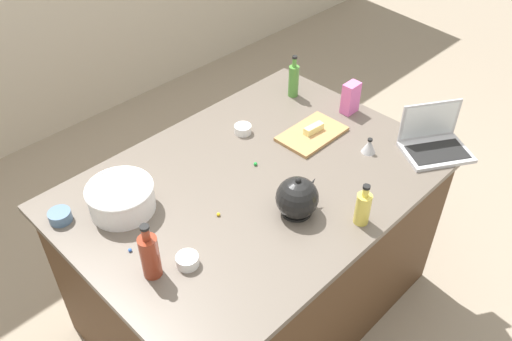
{
  "coord_description": "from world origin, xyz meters",
  "views": [
    {
      "loc": [
        -1.28,
        -1.27,
        2.46
      ],
      "look_at": [
        0.0,
        0.0,
        0.95
      ],
      "focal_mm": 36.97,
      "sensor_mm": 36.0,
      "label": 1
    }
  ],
  "objects": [
    {
      "name": "ground_plane",
      "position": [
        0.0,
        0.0,
        0.0
      ],
      "size": [
        12.0,
        12.0,
        0.0
      ],
      "primitive_type": "plane",
      "color": "gray"
    },
    {
      "name": "island_counter",
      "position": [
        0.0,
        0.0,
        0.45
      ],
      "size": [
        1.69,
        1.2,
        0.9
      ],
      "color": "#4C331E",
      "rests_on": "ground"
    },
    {
      "name": "laptop",
      "position": [
        0.76,
        -0.45,
        0.95
      ],
      "size": [
        0.38,
        0.36,
        0.22
      ],
      "color": "#B7B7BC",
      "rests_on": "island_counter"
    },
    {
      "name": "mixing_bowl_large",
      "position": [
        -0.53,
        0.26,
        0.97
      ],
      "size": [
        0.29,
        0.29,
        0.12
      ],
      "color": "white",
      "rests_on": "island_counter"
    },
    {
      "name": "bottle_soy",
      "position": [
        -0.65,
        -0.11,
        1.0
      ],
      "size": [
        0.07,
        0.07,
        0.25
      ],
      "color": "maroon",
      "rests_on": "island_counter"
    },
    {
      "name": "bottle_olive",
      "position": [
        0.65,
        0.36,
        1.0
      ],
      "size": [
        0.06,
        0.06,
        0.24
      ],
      "color": "#4C8C38",
      "rests_on": "island_counter"
    },
    {
      "name": "bottle_oil",
      "position": [
        0.11,
        -0.5,
        0.98
      ],
      "size": [
        0.06,
        0.06,
        0.2
      ],
      "color": "#DBC64C",
      "rests_on": "island_counter"
    },
    {
      "name": "kettle",
      "position": [
        -0.03,
        -0.27,
        0.98
      ],
      "size": [
        0.21,
        0.18,
        0.2
      ],
      "color": "black",
      "rests_on": "island_counter"
    },
    {
      "name": "cutting_board",
      "position": [
        0.43,
        0.04,
        0.91
      ],
      "size": [
        0.34,
        0.21,
        0.02
      ],
      "primitive_type": "cube",
      "color": "#AD7F4C",
      "rests_on": "island_counter"
    },
    {
      "name": "butter_stick_left",
      "position": [
        0.45,
        0.04,
        0.94
      ],
      "size": [
        0.11,
        0.05,
        0.04
      ],
      "primitive_type": "cube",
      "rotation": [
        0.0,
        0.0,
        -0.09
      ],
      "color": "#F4E58C",
      "rests_on": "cutting_board"
    },
    {
      "name": "ramekin_small",
      "position": [
        0.21,
        0.3,
        0.92
      ],
      "size": [
        0.09,
        0.09,
        0.04
      ],
      "primitive_type": "cylinder",
      "color": "white",
      "rests_on": "island_counter"
    },
    {
      "name": "ramekin_medium",
      "position": [
        -0.76,
        0.39,
        0.92
      ],
      "size": [
        0.09,
        0.09,
        0.05
      ],
      "primitive_type": "cylinder",
      "color": "slate",
      "rests_on": "island_counter"
    },
    {
      "name": "ramekin_wide",
      "position": [
        -0.54,
        -0.17,
        0.92
      ],
      "size": [
        0.09,
        0.09,
        0.04
      ],
      "primitive_type": "cylinder",
      "color": "white",
      "rests_on": "island_counter"
    },
    {
      "name": "kitchen_timer",
      "position": [
        0.52,
        -0.24,
        0.94
      ],
      "size": [
        0.07,
        0.07,
        0.08
      ],
      "color": "#B2B2B7",
      "rests_on": "island_counter"
    },
    {
      "name": "candy_bag",
      "position": [
        0.74,
        0.04,
        0.99
      ],
      "size": [
        0.09,
        0.06,
        0.17
      ],
      "primitive_type": "cube",
      "color": "pink",
      "rests_on": "island_counter"
    },
    {
      "name": "candy_1",
      "position": [
        0.07,
        0.07,
        0.91
      ],
      "size": [
        0.02,
        0.02,
        0.02
      ],
      "primitive_type": "sphere",
      "color": "green",
      "rests_on": "island_counter"
    },
    {
      "name": "candy_2",
      "position": [
        -0.28,
        -0.05,
        0.91
      ],
      "size": [
        0.02,
        0.02,
        0.02
      ],
      "primitive_type": "sphere",
      "color": "yellow",
      "rests_on": "island_counter"
    },
    {
      "name": "candy_3",
      "position": [
        -0.65,
        0.04,
        0.91
      ],
      "size": [
        0.01,
        0.01,
        0.01
      ],
      "primitive_type": "sphere",
      "color": "blue",
      "rests_on": "island_counter"
    }
  ]
}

